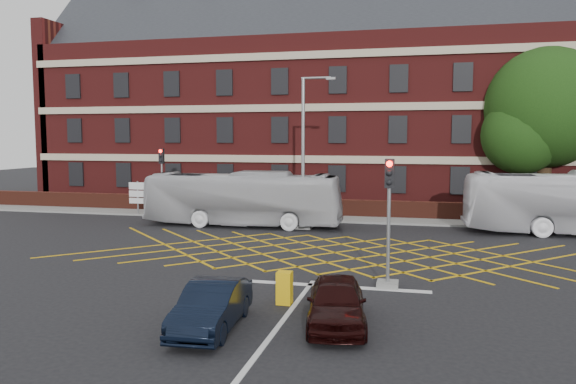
% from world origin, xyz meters
% --- Properties ---
extents(ground, '(120.00, 120.00, 0.00)m').
position_xyz_m(ground, '(0.00, 0.00, 0.00)').
color(ground, black).
rests_on(ground, ground).
extents(victorian_building, '(51.00, 12.17, 20.40)m').
position_xyz_m(victorian_building, '(0.25, 22.00, 7.84)').
color(victorian_building, '#5A1717').
rests_on(victorian_building, ground).
extents(boundary_wall, '(56.00, 0.50, 1.10)m').
position_xyz_m(boundary_wall, '(0.00, 13.00, 0.55)').
color(boundary_wall, '#512015').
rests_on(boundary_wall, ground).
extents(far_pavement, '(60.00, 3.00, 0.12)m').
position_xyz_m(far_pavement, '(0.00, 12.00, 0.06)').
color(far_pavement, slate).
rests_on(far_pavement, ground).
extents(box_junction_hatching, '(8.22, 8.22, 0.02)m').
position_xyz_m(box_junction_hatching, '(0.00, 2.00, 0.01)').
color(box_junction_hatching, '#CC990C').
rests_on(box_junction_hatching, ground).
extents(stop_line, '(8.00, 0.30, 0.02)m').
position_xyz_m(stop_line, '(0.00, -3.50, 0.01)').
color(stop_line, silver).
rests_on(stop_line, ground).
extents(centre_line, '(0.15, 14.00, 0.02)m').
position_xyz_m(centre_line, '(0.00, -10.00, 0.01)').
color(centre_line, silver).
rests_on(centre_line, ground).
extents(bus_left, '(11.11, 2.79, 3.08)m').
position_xyz_m(bus_left, '(-6.18, 8.18, 1.54)').
color(bus_left, silver).
rests_on(bus_left, ground).
extents(car_navy, '(1.54, 3.81, 1.23)m').
position_xyz_m(car_navy, '(-1.64, -8.39, 0.62)').
color(car_navy, black).
rests_on(car_navy, ground).
extents(car_maroon, '(2.07, 3.96, 1.29)m').
position_xyz_m(car_maroon, '(1.47, -7.36, 0.64)').
color(car_maroon, black).
rests_on(car_maroon, ground).
extents(deciduous_tree, '(7.64, 7.42, 10.52)m').
position_xyz_m(deciduous_tree, '(10.94, 15.96, 6.29)').
color(deciduous_tree, black).
rests_on(deciduous_tree, ground).
extents(traffic_light_near, '(0.70, 0.70, 4.27)m').
position_xyz_m(traffic_light_near, '(2.56, -3.18, 1.76)').
color(traffic_light_near, slate).
rests_on(traffic_light_near, ground).
extents(traffic_light_far, '(0.70, 0.70, 4.27)m').
position_xyz_m(traffic_light_far, '(-12.46, 10.95, 1.76)').
color(traffic_light_far, slate).
rests_on(traffic_light_far, ground).
extents(street_lamp, '(2.25, 1.00, 8.20)m').
position_xyz_m(street_lamp, '(-2.65, 8.15, 2.76)').
color(street_lamp, slate).
rests_on(street_lamp, ground).
extents(direction_signs, '(1.10, 0.16, 2.20)m').
position_xyz_m(direction_signs, '(-14.07, 10.67, 1.38)').
color(direction_signs, gray).
rests_on(direction_signs, ground).
extents(utility_cabinet, '(0.44, 0.40, 0.98)m').
position_xyz_m(utility_cabinet, '(-0.33, -5.80, 0.49)').
color(utility_cabinet, '#E4B00D').
rests_on(utility_cabinet, ground).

